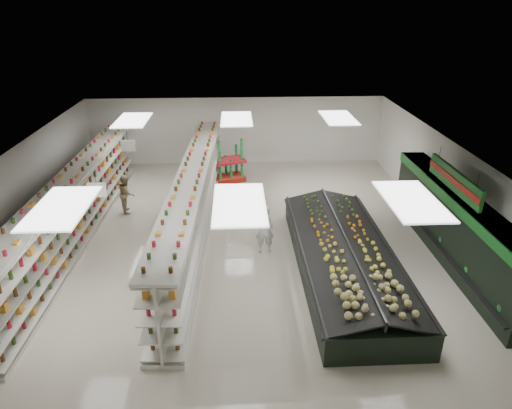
{
  "coord_description": "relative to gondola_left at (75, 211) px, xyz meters",
  "views": [
    {
      "loc": [
        -0.06,
        -13.49,
        7.45
      ],
      "look_at": [
        0.58,
        0.24,
        1.21
      ],
      "focal_mm": 32.0,
      "sensor_mm": 36.0,
      "label": 1
    }
  ],
  "objects": [
    {
      "name": "produce_island",
      "position": [
        8.49,
        -2.48,
        -0.5
      ],
      "size": [
        2.8,
        7.65,
        1.14
      ],
      "rotation": [
        0.0,
        0.0,
        0.0
      ],
      "color": "black",
      "rests_on": "floor"
    },
    {
      "name": "gondola_center",
      "position": [
        3.91,
        0.26,
        0.01
      ],
      "size": [
        1.48,
        13.02,
        2.25
      ],
      "rotation": [
        0.0,
        0.0,
        -0.04
      ],
      "color": "silver",
      "rests_on": "floor"
    },
    {
      "name": "ceiling",
      "position": [
        5.41,
        -0.41,
        2.18
      ],
      "size": [
        14.0,
        16.0,
        0.02
      ],
      "primitive_type": "cube",
      "color": "white",
      "rests_on": "wall_back"
    },
    {
      "name": "floor",
      "position": [
        5.41,
        -0.41,
        -1.02
      ],
      "size": [
        16.0,
        16.0,
        0.0
      ],
      "primitive_type": "plane",
      "color": "beige",
      "rests_on": "ground"
    },
    {
      "name": "wall_front",
      "position": [
        5.41,
        -8.41,
        0.58
      ],
      "size": [
        14.0,
        0.02,
        3.2
      ],
      "primitive_type": "cube",
      "color": "white",
      "rests_on": "floor"
    },
    {
      "name": "wall_left",
      "position": [
        -1.59,
        -0.41,
        0.58
      ],
      "size": [
        0.02,
        16.0,
        3.2
      ],
      "primitive_type": "cube",
      "color": "white",
      "rests_on": "floor"
    },
    {
      "name": "aisle_sign_near",
      "position": [
        1.61,
        -2.41,
        1.73
      ],
      "size": [
        0.52,
        0.06,
        0.75
      ],
      "color": "white",
      "rests_on": "ceiling"
    },
    {
      "name": "aisle_sign_far",
      "position": [
        1.61,
        1.59,
        1.73
      ],
      "size": [
        0.52,
        0.06,
        0.75
      ],
      "color": "white",
      "rests_on": "ceiling"
    },
    {
      "name": "wall_right",
      "position": [
        12.41,
        -0.41,
        0.58
      ],
      "size": [
        0.02,
        16.0,
        3.2
      ],
      "primitive_type": "cube",
      "color": "white",
      "rests_on": "floor"
    },
    {
      "name": "produce_wall_case",
      "position": [
        11.94,
        -1.91,
        0.22
      ],
      "size": [
        0.93,
        8.0,
        2.2
      ],
      "color": "black",
      "rests_on": "floor"
    },
    {
      "name": "hortifruti_banner",
      "position": [
        11.66,
        -1.91,
        1.63
      ],
      "size": [
        0.12,
        3.2,
        0.95
      ],
      "color": "#1C6A26",
      "rests_on": "ceiling"
    },
    {
      "name": "shopper_main",
      "position": [
        6.21,
        -1.21,
        -0.2
      ],
      "size": [
        0.64,
        0.46,
        1.64
      ],
      "primitive_type": "imported",
      "rotation": [
        0.0,
        0.0,
        3.26
      ],
      "color": "white",
      "rests_on": "floor"
    },
    {
      "name": "wall_back",
      "position": [
        5.41,
        7.59,
        0.58
      ],
      "size": [
        14.0,
        0.02,
        3.2
      ],
      "primitive_type": "cube",
      "color": "white",
      "rests_on": "floor"
    },
    {
      "name": "soda_endcap",
      "position": [
        5.03,
        5.13,
        -0.15
      ],
      "size": [
        1.63,
        1.37,
        1.79
      ],
      "rotation": [
        0.0,
        0.0,
        0.35
      ],
      "color": "#AE1D13",
      "rests_on": "floor"
    },
    {
      "name": "shopper_background",
      "position": [
        1.21,
        2.11,
        -0.29
      ],
      "size": [
        0.58,
        0.79,
        1.46
      ],
      "primitive_type": "imported",
      "rotation": [
        0.0,
        0.0,
        1.78
      ],
      "color": "tan",
      "rests_on": "floor"
    },
    {
      "name": "gondola_left",
      "position": [
        0.0,
        0.0,
        0.0
      ],
      "size": [
        1.18,
        12.84,
        2.22
      ],
      "rotation": [
        0.0,
        0.0,
        -0.02
      ],
      "color": "silver",
      "rests_on": "floor"
    }
  ]
}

